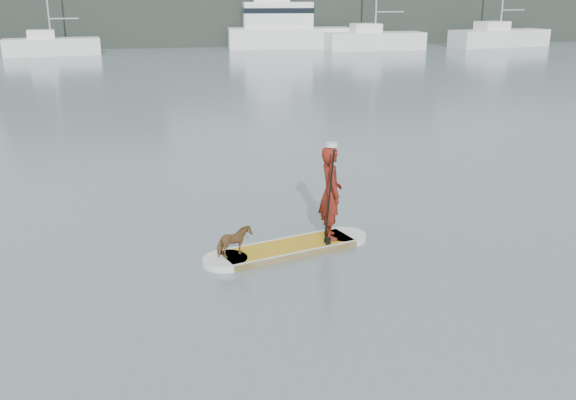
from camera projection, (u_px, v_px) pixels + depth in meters
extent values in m
plane|color=slate|center=(431.00, 344.00, 8.71)|extent=(140.00, 140.00, 0.00)
cube|color=#BF8F12|center=(288.00, 248.00, 11.81)|extent=(2.62, 1.48, 0.12)
cylinder|color=silver|center=(225.00, 261.00, 11.26)|extent=(0.80, 0.80, 0.12)
cylinder|color=silver|center=(345.00, 237.00, 12.36)|extent=(0.80, 0.80, 0.12)
cube|color=silver|center=(279.00, 242.00, 12.12)|extent=(2.41, 0.77, 0.12)
cube|color=silver|center=(298.00, 255.00, 11.50)|extent=(2.41, 0.77, 0.12)
imported|color=maroon|center=(331.00, 193.00, 11.92)|extent=(0.43, 0.65, 1.77)
cylinder|color=silver|center=(332.00, 145.00, 11.63)|extent=(0.22, 0.22, 0.07)
imported|color=#58341E|center=(234.00, 242.00, 11.24)|extent=(0.70, 0.55, 0.54)
cylinder|color=black|center=(329.00, 199.00, 11.56)|extent=(0.12, 0.30, 1.89)
cube|color=black|center=(328.00, 245.00, 11.84)|extent=(0.10, 0.05, 0.32)
cube|color=white|center=(52.00, 47.00, 48.44)|extent=(7.19, 3.26, 1.25)
cube|color=white|center=(41.00, 34.00, 47.93)|extent=(2.15, 1.87, 0.62)
cylinder|color=#B7B7BC|center=(64.00, 18.00, 48.14)|extent=(2.13, 0.39, 0.09)
cube|color=white|center=(375.00, 41.00, 52.94)|extent=(8.08, 2.70, 1.41)
cube|color=white|center=(366.00, 28.00, 52.45)|extent=(2.27, 1.86, 0.70)
cylinder|color=#B7B7BC|center=(390.00, 12.00, 52.46)|extent=(2.42, 0.13, 0.10)
cube|color=white|center=(499.00, 38.00, 56.08)|extent=(9.39, 4.48, 1.44)
cube|color=white|center=(492.00, 26.00, 55.41)|extent=(2.86, 2.35, 0.72)
cylinder|color=#B7B7BC|center=(513.00, 10.00, 55.81)|extent=(2.43, 0.61, 0.10)
cube|color=white|center=(290.00, 38.00, 54.39)|extent=(10.55, 3.85, 1.70)
cube|color=white|center=(277.00, 15.00, 53.68)|extent=(5.85, 2.92, 2.07)
cube|color=black|center=(277.00, 10.00, 53.56)|extent=(5.96, 2.99, 0.42)
cube|color=#202823|center=(195.00, 10.00, 57.23)|extent=(90.00, 6.00, 6.00)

